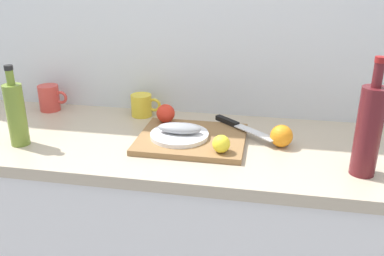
% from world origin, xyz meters
% --- Properties ---
extents(back_wall, '(3.20, 0.05, 2.50)m').
position_xyz_m(back_wall, '(0.00, 0.33, 1.25)').
color(back_wall, silver).
rests_on(back_wall, ground_plane).
extents(kitchen_counter, '(2.00, 0.60, 0.90)m').
position_xyz_m(kitchen_counter, '(0.00, 0.00, 0.45)').
color(kitchen_counter, white).
rests_on(kitchen_counter, ground_plane).
extents(cutting_board, '(0.37, 0.31, 0.02)m').
position_xyz_m(cutting_board, '(0.01, 0.00, 0.91)').
color(cutting_board, olive).
rests_on(cutting_board, kitchen_counter).
extents(white_plate, '(0.21, 0.21, 0.01)m').
position_xyz_m(white_plate, '(-0.03, -0.01, 0.93)').
color(white_plate, white).
rests_on(white_plate, cutting_board).
extents(fish_fillet, '(0.15, 0.07, 0.04)m').
position_xyz_m(fish_fillet, '(-0.03, -0.01, 0.95)').
color(fish_fillet, gray).
rests_on(fish_fillet, white_plate).
extents(chef_knife, '(0.24, 0.21, 0.02)m').
position_xyz_m(chef_knife, '(0.16, 0.11, 0.93)').
color(chef_knife, silver).
rests_on(chef_knife, cutting_board).
extents(lemon_0, '(0.06, 0.06, 0.06)m').
position_xyz_m(lemon_0, '(0.13, -0.11, 0.95)').
color(lemon_0, yellow).
rests_on(lemon_0, cutting_board).
extents(tomato_0, '(0.07, 0.07, 0.07)m').
position_xyz_m(tomato_0, '(-0.11, 0.12, 0.96)').
color(tomato_0, red).
rests_on(tomato_0, cutting_board).
extents(olive_oil_bottle, '(0.06, 0.06, 0.28)m').
position_xyz_m(olive_oil_bottle, '(-0.57, -0.13, 1.01)').
color(olive_oil_bottle, olive).
rests_on(olive_oil_bottle, kitchen_counter).
extents(wine_bottle, '(0.07, 0.07, 0.36)m').
position_xyz_m(wine_bottle, '(0.56, -0.14, 1.04)').
color(wine_bottle, '#59191E').
rests_on(wine_bottle, kitchen_counter).
extents(coffee_mug_1, '(0.12, 0.08, 0.09)m').
position_xyz_m(coffee_mug_1, '(-0.24, 0.22, 0.95)').
color(coffee_mug_1, yellow).
rests_on(coffee_mug_1, kitchen_counter).
extents(coffee_mug_2, '(0.13, 0.09, 0.11)m').
position_xyz_m(coffee_mug_2, '(-0.64, 0.21, 0.95)').
color(coffee_mug_2, '#CC3F38').
rests_on(coffee_mug_2, kitchen_counter).
extents(orange_1, '(0.08, 0.08, 0.08)m').
position_xyz_m(orange_1, '(0.32, 0.02, 0.94)').
color(orange_1, orange).
rests_on(orange_1, kitchen_counter).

